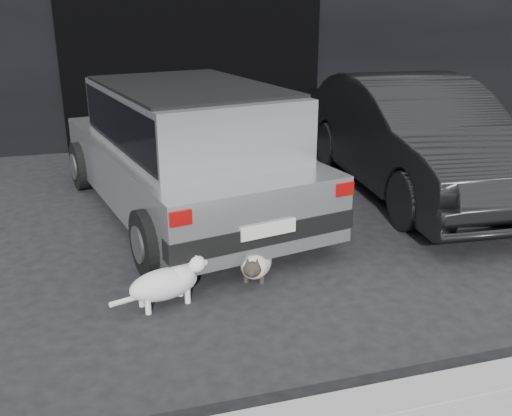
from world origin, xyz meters
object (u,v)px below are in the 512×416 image
object	(u,v)px
cat_siamese	(255,263)
silver_hatchback	(186,144)
second_car	(414,136)
cat_white	(169,282)

from	to	relation	value
cat_siamese	silver_hatchback	bearing A→B (deg)	-57.99
second_car	cat_white	world-z (taller)	second_car
cat_siamese	cat_white	size ratio (longest dim) A/B	0.96
second_car	silver_hatchback	bearing A→B (deg)	-175.21
silver_hatchback	cat_white	bearing A→B (deg)	-115.68
silver_hatchback	cat_siamese	world-z (taller)	silver_hatchback
silver_hatchback	second_car	bearing A→B (deg)	-11.18
silver_hatchback	cat_white	size ratio (longest dim) A/B	5.24
second_car	cat_white	xyz separation A→B (m)	(-3.20, -1.95, -0.49)
silver_hatchback	second_car	world-z (taller)	silver_hatchback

